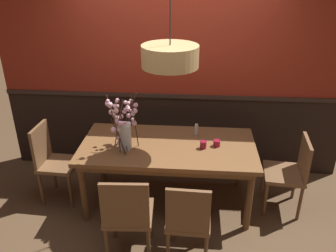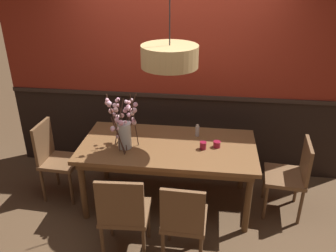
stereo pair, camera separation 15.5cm
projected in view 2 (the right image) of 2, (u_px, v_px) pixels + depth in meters
name	position (u px, v px, depth m)	size (l,w,h in m)	color
ground_plane	(168.00, 201.00, 4.20)	(24.00, 24.00, 0.00)	brown
back_wall	(176.00, 72.00, 4.35)	(4.36, 0.14, 2.73)	black
dining_table	(168.00, 151.00, 3.90)	(1.93, 0.97, 0.78)	brown
chair_far_side_right	(198.00, 131.00, 4.76)	(0.48, 0.44, 0.89)	brown
chair_head_east_end	(292.00, 173.00, 3.83)	(0.47, 0.49, 0.90)	brown
chair_far_side_left	(155.00, 128.00, 4.81)	(0.46, 0.43, 0.93)	brown
chair_near_side_left	(123.00, 212.00, 3.21)	(0.47, 0.46, 0.94)	brown
chair_head_west_end	(54.00, 156.00, 4.12)	(0.44, 0.43, 0.95)	brown
chair_near_side_right	(184.00, 219.00, 3.14)	(0.42, 0.45, 0.92)	brown
vase_with_blossoms	(124.00, 128.00, 3.72)	(0.32, 0.48, 0.66)	silver
candle_holder_nearer_center	(203.00, 145.00, 3.76)	(0.07, 0.07, 0.09)	maroon
candle_holder_nearer_edge	(217.00, 144.00, 3.80)	(0.08, 0.08, 0.07)	maroon
condiment_bottle	(197.00, 131.00, 4.03)	(0.04, 0.04, 0.14)	#ADADB2
pendant_lamp	(170.00, 56.00, 3.35)	(0.56, 0.56, 1.05)	tan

